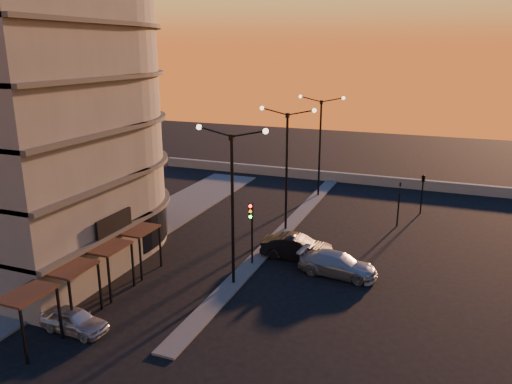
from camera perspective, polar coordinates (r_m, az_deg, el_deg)
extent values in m
plane|color=black|center=(30.47, -2.58, -10.45)|extent=(120.00, 120.00, 0.00)
cube|color=#4C4C49|center=(38.57, -14.56, -5.02)|extent=(5.00, 40.00, 0.12)
cube|color=#4C4C49|center=(39.04, 3.40, -4.25)|extent=(1.20, 36.00, 0.12)
cube|color=slate|center=(53.32, 10.83, 1.56)|extent=(44.00, 0.50, 1.00)
cylinder|color=#66605A|center=(36.86, -22.36, 13.20)|extent=(14.00, 14.00, 25.00)
cylinder|color=black|center=(38.74, -20.66, -3.04)|extent=(14.16, 14.16, 2.40)
cube|color=black|center=(30.77, -15.89, -3.53)|extent=(0.15, 3.20, 1.20)
cylinder|color=black|center=(28.75, -2.69, -2.40)|extent=(0.18, 0.18, 9.00)
cube|color=black|center=(27.67, -2.81, 6.28)|extent=(0.25, 0.25, 0.35)
sphere|color=#FFE5B2|center=(28.47, -6.53, 7.39)|extent=(0.32, 0.32, 0.32)
sphere|color=#FFE5B2|center=(26.85, 1.10, 6.96)|extent=(0.32, 0.32, 0.32)
cylinder|color=black|center=(37.73, 3.51, 2.09)|extent=(0.18, 0.18, 9.00)
cube|color=black|center=(36.92, 3.62, 8.73)|extent=(0.25, 0.25, 0.35)
sphere|color=#FFE5B2|center=(37.52, 0.69, 9.57)|extent=(0.32, 0.32, 0.32)
sphere|color=#FFE5B2|center=(36.31, 6.68, 9.24)|extent=(0.32, 0.32, 0.32)
cylinder|color=black|center=(47.13, 7.29, 4.81)|extent=(0.18, 0.18, 9.00)
cube|color=black|center=(46.48, 7.49, 10.13)|extent=(0.25, 0.25, 0.35)
sphere|color=#FFE5B2|center=(46.96, 5.10, 10.82)|extent=(0.32, 0.32, 0.32)
sphere|color=#FFE5B2|center=(45.99, 9.96, 10.53)|extent=(0.32, 0.32, 0.32)
cylinder|color=black|center=(32.34, -0.45, -5.71)|extent=(0.12, 0.12, 3.20)
cube|color=black|center=(31.45, -0.58, -2.18)|extent=(0.28, 0.16, 1.00)
sphere|color=#FF0C05|center=(31.25, -0.65, -1.63)|extent=(0.20, 0.20, 0.20)
sphere|color=orange|center=(31.36, -0.65, -2.23)|extent=(0.20, 0.20, 0.20)
sphere|color=#0CFF26|center=(31.47, -0.65, -2.84)|extent=(0.20, 0.20, 0.20)
cylinder|color=black|center=(40.86, 15.94, -1.94)|extent=(0.12, 0.12, 2.80)
imported|color=black|center=(40.36, 16.14, 0.49)|extent=(0.13, 0.16, 0.80)
cylinder|color=black|center=(44.60, 18.40, -0.65)|extent=(0.12, 0.12, 2.80)
imported|color=black|center=(44.14, 18.60, 1.59)|extent=(0.42, 1.99, 0.80)
imported|color=#ABADB3|center=(27.14, -20.09, -13.60)|extent=(3.64, 1.58, 1.22)
imported|color=black|center=(33.78, 4.68, -6.28)|extent=(4.86, 2.01, 1.56)
imported|color=#96999D|center=(31.68, 9.33, -8.15)|extent=(5.10, 2.47, 1.43)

